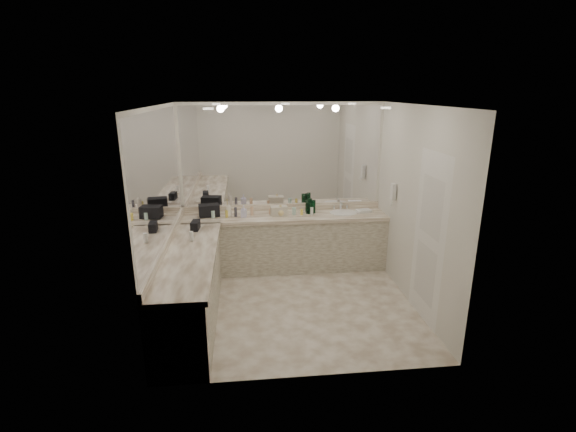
{
  "coord_description": "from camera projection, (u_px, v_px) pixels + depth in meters",
  "views": [
    {
      "loc": [
        -0.6,
        -5.02,
        2.77
      ],
      "look_at": [
        -0.02,
        0.4,
        1.12
      ],
      "focal_mm": 26.0,
      "sensor_mm": 36.0,
      "label": 1
    }
  ],
  "objects": [
    {
      "name": "wall_left",
      "position": [
        163.0,
        215.0,
        5.1
      ],
      "size": [
        0.02,
        3.0,
        2.6
      ],
      "primitive_type": "cube",
      "color": "silver",
      "rests_on": "floor"
    },
    {
      "name": "amenity_bottle_4",
      "position": [
        294.0,
        211.0,
        6.52
      ],
      "size": [
        0.06,
        0.06,
        0.11
      ],
      "primitive_type": "cylinder",
      "color": "silver",
      "rests_on": "vanity_back_top"
    },
    {
      "name": "soap_bottle_a",
      "position": [
        229.0,
        209.0,
        6.39
      ],
      "size": [
        0.11,
        0.11,
        0.23
      ],
      "primitive_type": "imported",
      "rotation": [
        0.0,
        0.0,
        0.22
      ],
      "color": "white",
      "rests_on": "vanity_back_top"
    },
    {
      "name": "sink",
      "position": [
        343.0,
        213.0,
        6.62
      ],
      "size": [
        0.44,
        0.44,
        0.03
      ],
      "primitive_type": "cylinder",
      "color": "white",
      "rests_on": "vanity_back_top"
    },
    {
      "name": "black_bag_spill",
      "position": [
        195.0,
        225.0,
        5.81
      ],
      "size": [
        0.12,
        0.24,
        0.12
      ],
      "primitive_type": "cube",
      "rotation": [
        0.0,
        0.0,
        -0.09
      ],
      "color": "black",
      "rests_on": "vanity_left_top"
    },
    {
      "name": "lotion_left",
      "position": [
        191.0,
        237.0,
        5.35
      ],
      "size": [
        0.05,
        0.05,
        0.13
      ],
      "primitive_type": "cylinder",
      "color": "white",
      "rests_on": "vanity_left_top"
    },
    {
      "name": "backsplash_back",
      "position": [
        282.0,
        207.0,
        6.77
      ],
      "size": [
        3.2,
        0.04,
        0.1
      ],
      "primitive_type": "cube",
      "color": "white",
      "rests_on": "vanity_back_top"
    },
    {
      "name": "amenity_bottle_6",
      "position": [
        270.0,
        211.0,
        6.52
      ],
      "size": [
        0.04,
        0.04,
        0.1
      ],
      "primitive_type": "cylinder",
      "color": "#E0B28C",
      "rests_on": "vanity_back_top"
    },
    {
      "name": "door",
      "position": [
        428.0,
        239.0,
        5.02
      ],
      "size": [
        0.02,
        0.82,
        2.1
      ],
      "primitive_type": "cube",
      "color": "white",
      "rests_on": "wall_right"
    },
    {
      "name": "green_bottle_3",
      "position": [
        310.0,
        205.0,
        6.64
      ],
      "size": [
        0.06,
        0.06,
        0.22
      ],
      "primitive_type": "cylinder",
      "color": "#0A4121",
      "rests_on": "vanity_back_top"
    },
    {
      "name": "vanity_back_base",
      "position": [
        284.0,
        243.0,
        6.66
      ],
      "size": [
        3.2,
        0.6,
        0.84
      ],
      "primitive_type": "cube",
      "color": "beige",
      "rests_on": "floor"
    },
    {
      "name": "hand_towel",
      "position": [
        364.0,
        211.0,
        6.66
      ],
      "size": [
        0.26,
        0.2,
        0.04
      ],
      "primitive_type": "cube",
      "rotation": [
        0.0,
        0.0,
        0.2
      ],
      "color": "white",
      "rests_on": "vanity_back_top"
    },
    {
      "name": "green_bottle_2",
      "position": [
        314.0,
        207.0,
        6.57
      ],
      "size": [
        0.06,
        0.06,
        0.21
      ],
      "primitive_type": "cylinder",
      "color": "#0A4121",
      "rests_on": "vanity_back_top"
    },
    {
      "name": "amenity_bottle_2",
      "position": [
        227.0,
        214.0,
        6.36
      ],
      "size": [
        0.04,
        0.04,
        0.11
      ],
      "primitive_type": "cylinder",
      "color": "#F2D84C",
      "rests_on": "vanity_back_top"
    },
    {
      "name": "wall_right",
      "position": [
        415.0,
        208.0,
        5.42
      ],
      "size": [
        0.02,
        3.0,
        2.6
      ],
      "primitive_type": "cube",
      "color": "silver",
      "rests_on": "floor"
    },
    {
      "name": "vanity_left_base",
      "position": [
        190.0,
        290.0,
        5.1
      ],
      "size": [
        0.6,
        2.4,
        0.84
      ],
      "primitive_type": "cube",
      "color": "beige",
      "rests_on": "floor"
    },
    {
      "name": "soap_bottle_c",
      "position": [
        281.0,
        210.0,
        6.43
      ],
      "size": [
        0.18,
        0.18,
        0.18
      ],
      "primitive_type": "imported",
      "rotation": [
        0.0,
        0.0,
        -0.38
      ],
      "color": "#E0C882",
      "rests_on": "vanity_back_top"
    },
    {
      "name": "mirror_left",
      "position": [
        161.0,
        177.0,
        4.96
      ],
      "size": [
        0.01,
        2.92,
        1.55
      ],
      "primitive_type": "cube",
      "color": "white",
      "rests_on": "wall_left"
    },
    {
      "name": "mirror_back",
      "position": [
        282.0,
        156.0,
        6.54
      ],
      "size": [
        3.12,
        0.01,
        1.55
      ],
      "primitive_type": "cube",
      "color": "white",
      "rests_on": "wall_back"
    },
    {
      "name": "green_bottle_1",
      "position": [
        308.0,
        208.0,
        6.55
      ],
      "size": [
        0.07,
        0.07,
        0.19
      ],
      "primitive_type": "cylinder",
      "color": "#0A4121",
      "rests_on": "vanity_back_top"
    },
    {
      "name": "amenity_bottle_0",
      "position": [
        236.0,
        212.0,
        6.4
      ],
      "size": [
        0.04,
        0.04,
        0.15
      ],
      "primitive_type": "cylinder",
      "color": "#3F3F4C",
      "rests_on": "vanity_back_top"
    },
    {
      "name": "vanity_left_top",
      "position": [
        189.0,
        256.0,
        4.97
      ],
      "size": [
        0.64,
        2.42,
        0.06
      ],
      "primitive_type": "cube",
      "color": "white",
      "rests_on": "vanity_left_base"
    },
    {
      "name": "amenity_bottle_1",
      "position": [
        302.0,
        212.0,
        6.5
      ],
      "size": [
        0.04,
        0.04,
        0.09
      ],
      "primitive_type": "cylinder",
      "color": "#F2D84C",
      "rests_on": "vanity_back_top"
    },
    {
      "name": "cream_cosmetic_case",
      "position": [
        279.0,
        211.0,
        6.46
      ],
      "size": [
        0.26,
        0.17,
        0.15
      ],
      "primitive_type": "cube",
      "rotation": [
        0.0,
        0.0,
        0.05
      ],
      "color": "beige",
      "rests_on": "vanity_back_top"
    },
    {
      "name": "amenity_bottle_7",
      "position": [
        213.0,
        214.0,
        6.35
      ],
      "size": [
        0.06,
        0.06,
        0.11
      ],
      "primitive_type": "cylinder",
      "color": "silver",
      "rests_on": "vanity_back_top"
    },
    {
      "name": "soap_bottle_b",
      "position": [
        244.0,
        211.0,
        6.38
      ],
      "size": [
        0.09,
        0.1,
        0.18
      ],
      "primitive_type": "imported",
      "rotation": [
        0.0,
        0.0,
        -0.14
      ],
      "color": "white",
      "rests_on": "vanity_back_top"
    },
    {
      "name": "floor",
      "position": [
        293.0,
        304.0,
        5.64
      ],
      "size": [
        3.2,
        3.2,
        0.0
      ],
      "primitive_type": "plane",
      "color": "beige",
      "rests_on": "ground"
    },
    {
      "name": "wall_back",
      "position": [
        282.0,
        186.0,
        6.69
      ],
      "size": [
        3.2,
        0.02,
        2.6
      ],
      "primitive_type": "cube",
      "color": "silver",
      "rests_on": "floor"
    },
    {
      "name": "vanity_back_top",
      "position": [
        284.0,
        217.0,
        6.52
      ],
      "size": [
        3.2,
        0.64,
        0.06
      ],
      "primitive_type": "cube",
      "color": "white",
      "rests_on": "vanity_back_base"
    },
    {
      "name": "black_toiletry_bag",
      "position": [
        209.0,
        211.0,
        6.41
      ],
      "size": [
        0.34,
        0.24,
        0.18
      ],
      "primitive_type": "cube",
      "rotation": [
        0.0,
        0.0,
        0.16
      ],
      "color": "black",
      "rests_on": "vanity_back_top"
    },
    {
      "name": "amenity_bottle_3",
      "position": [
        312.0,
        211.0,
        6.5
      ],
      "size": [
        0.05,
        0.05,
        0.12
      ],
      "primitive_type": "cylinder",
      "color": "white",
      "rests_on": "vanity_back_top"
    },
    {
      "name": "amenity_bottle_5",
      "position": [
        252.0,
        211.0,
        6.47
      ],
      "size": [
        0.05,
        0.05,
        0.14
      ],
      "primitive_type": "cylinder",
      "color": "#E0B28C",
      "rests_on": "vanity_back_top"
    },
    {
      "name": "ceiling",
      "position": [
        293.0,
        105.0,
        4.88
      ],
      "size": [
        3.2,
        3.2,
        0.0
      ],
      "primitive_type": "plane",
      "color": "white",
      "rests_on": "floor"
    },
    {
      "name": "green_bottle_0",
      "position": [
        307.0,
        206.0,
        6.65
      ],
      "size": [
        0.06,
        0.06,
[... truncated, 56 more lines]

